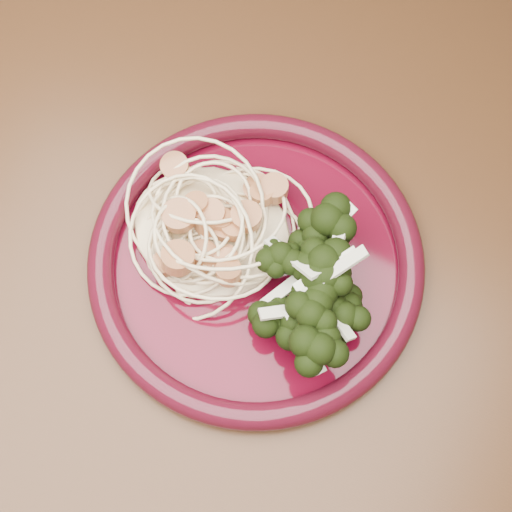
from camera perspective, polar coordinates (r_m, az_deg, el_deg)
The scene contains 6 objects.
dining_table at distance 0.70m, azimuth -3.34°, elevation 1.33°, with size 1.20×0.80×0.75m.
dinner_plate at distance 0.58m, azimuth 0.00°, elevation -0.37°, with size 0.31×0.31×0.02m.
spaghetti_pile at distance 0.58m, azimuth -3.61°, elevation 2.44°, with size 0.13×0.12×0.03m, color #F8E3AF.
scallop_cluster at distance 0.54m, azimuth -3.84°, elevation 4.01°, with size 0.13×0.13×0.04m, color #BA7847, non-canonical shape.
broccoli_pile at distance 0.55m, azimuth 4.67°, elevation -2.68°, with size 0.09×0.14×0.05m, color black.
onion_garnish at distance 0.52m, azimuth 4.93°, elevation -1.56°, with size 0.06×0.09×0.05m, color beige, non-canonical shape.
Camera 1 is at (0.16, -0.23, 1.30)m, focal length 50.00 mm.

